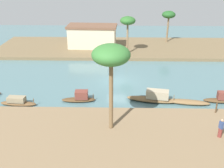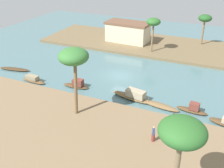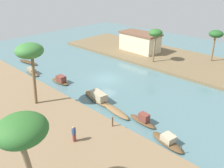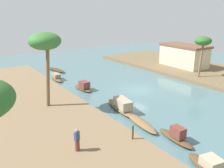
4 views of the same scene
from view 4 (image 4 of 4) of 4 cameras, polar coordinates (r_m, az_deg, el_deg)
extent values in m
plane|color=slate|center=(30.42, 6.32, -1.43)|extent=(71.53, 71.53, 0.00)
cube|color=#846B4C|center=(23.95, -21.85, -7.38)|extent=(41.82, 13.47, 0.48)
cube|color=brown|center=(41.35, 22.09, 2.80)|extent=(41.82, 13.47, 0.48)
ellipsoid|color=brown|center=(30.46, -7.13, -1.08)|extent=(3.68, 1.30, 0.36)
cube|color=brown|center=(30.00, -6.84, -0.15)|extent=(1.41, 1.04, 0.85)
cylinder|color=brown|center=(29.03, -5.54, -1.10)|extent=(0.07, 0.07, 0.54)
cube|color=tan|center=(16.47, 23.33, -17.30)|extent=(1.36, 1.29, 0.60)
ellipsoid|color=brown|center=(35.46, -13.45, 1.27)|extent=(3.91, 1.24, 0.41)
cube|color=gray|center=(35.46, -13.58, 2.09)|extent=(1.88, 0.98, 0.57)
cylinder|color=brown|center=(33.79, -12.61, 1.27)|extent=(0.07, 0.07, 0.50)
ellipsoid|color=brown|center=(24.21, 2.00, -5.78)|extent=(5.50, 2.20, 0.48)
cube|color=tan|center=(23.44, 2.67, -4.77)|extent=(2.53, 1.49, 0.89)
cylinder|color=brown|center=(22.10, 4.71, -6.79)|extent=(0.07, 0.07, 0.60)
ellipsoid|color=brown|center=(19.45, 15.31, -12.72)|extent=(3.57, 1.22, 0.42)
cube|color=brown|center=(19.02, 15.92, -11.33)|extent=(1.14, 0.85, 0.85)
ellipsoid|color=brown|center=(21.30, 7.04, -9.33)|extent=(4.83, 1.74, 0.47)
ellipsoid|color=#47331E|center=(40.99, -13.53, 3.42)|extent=(5.12, 1.79, 0.40)
cylinder|color=brown|center=(16.81, -8.52, -14.70)|extent=(0.42, 0.42, 0.81)
cube|color=#33477A|center=(16.44, -8.64, -12.54)|extent=(0.32, 0.42, 0.64)
sphere|color=tan|center=(16.23, -8.71, -11.22)|extent=(0.22, 0.22, 0.22)
cylinder|color=#4C3823|center=(17.95, 5.13, -11.76)|extent=(0.14, 0.14, 1.12)
cylinder|color=brown|center=(24.05, -15.50, 1.57)|extent=(0.35, 0.78, 5.98)
ellipsoid|color=#387533|center=(23.36, -16.22, 10.12)|extent=(3.13, 3.13, 1.72)
cylinder|color=#7F6647|center=(36.55, 20.99, 5.39)|extent=(0.30, 0.63, 4.79)
ellipsoid|color=#2D6628|center=(36.12, 21.48, 9.84)|extent=(2.42, 2.42, 1.33)
cube|color=beige|center=(43.08, 17.24, 6.52)|extent=(8.12, 4.49, 3.44)
cube|color=brown|center=(42.78, 17.47, 9.02)|extent=(8.60, 4.76, 0.36)
camera|label=1|loc=(25.57, -70.59, 14.83)|focal=44.30mm
camera|label=2|loc=(17.15, -99.19, 21.30)|focal=41.84mm
camera|label=3|loc=(5.95, -150.10, 35.81)|focal=35.81mm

